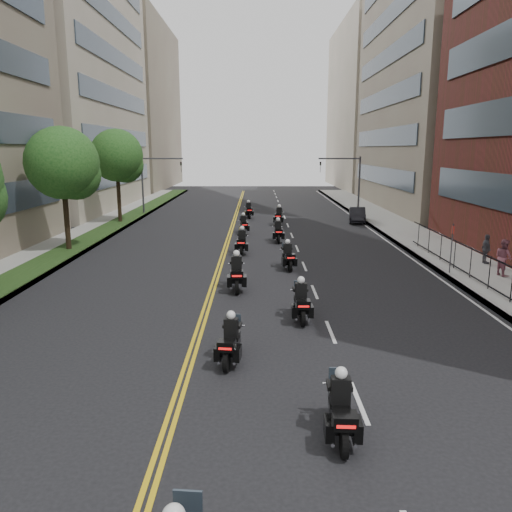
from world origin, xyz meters
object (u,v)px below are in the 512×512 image
at_px(motorcycle_6, 242,243).
at_px(pedestrian_b, 504,257).
at_px(motorcycle_1, 341,411).
at_px(motorcycle_4, 237,275).
at_px(motorcycle_10, 249,211).
at_px(motorcycle_7, 278,232).
at_px(parked_sedan, 357,215).
at_px(pedestrian_c, 486,249).
at_px(motorcycle_3, 301,303).
at_px(motorcycle_8, 244,225).
at_px(motorcycle_9, 279,217).
at_px(motorcycle_5, 288,257).
at_px(motorcycle_2, 231,343).

distance_m(motorcycle_6, pedestrian_b, 14.39).
relative_size(motorcycle_1, motorcycle_4, 0.90).
bearing_deg(motorcycle_10, pedestrian_b, -66.63).
distance_m(motorcycle_7, motorcycle_10, 12.41).
bearing_deg(parked_sedan, pedestrian_c, -67.95).
xyz_separation_m(motorcycle_7, pedestrian_c, (11.08, -7.28, 0.29)).
distance_m(motorcycle_3, motorcycle_8, 19.77).
xyz_separation_m(motorcycle_7, pedestrian_b, (10.75, -9.91, 0.40)).
bearing_deg(motorcycle_9, motorcycle_8, -115.82).
distance_m(motorcycle_1, motorcycle_5, 16.01).
height_order(motorcycle_5, pedestrian_c, pedestrian_c).
height_order(motorcycle_6, pedestrian_b, pedestrian_b).
xyz_separation_m(parked_sedan, pedestrian_b, (3.40, -19.40, 0.42)).
height_order(motorcycle_3, parked_sedan, motorcycle_3).
distance_m(motorcycle_2, motorcycle_9, 27.88).
relative_size(motorcycle_4, motorcycle_7, 1.08).
relative_size(motorcycle_7, pedestrian_c, 1.42).
xyz_separation_m(motorcycle_1, motorcycle_2, (-2.64, 4.05, -0.02)).
xyz_separation_m(motorcycle_3, motorcycle_9, (0.21, 23.95, 0.03)).
height_order(motorcycle_3, motorcycle_6, motorcycle_6).
bearing_deg(motorcycle_7, motorcycle_9, 85.78).
height_order(motorcycle_4, motorcycle_10, motorcycle_4).
height_order(motorcycle_9, motorcycle_10, motorcycle_9).
relative_size(motorcycle_6, motorcycle_7, 1.01).
relative_size(motorcycle_2, motorcycle_9, 0.92).
bearing_deg(motorcycle_10, motorcycle_5, -90.18).
height_order(motorcycle_1, parked_sedan, motorcycle_1).
xyz_separation_m(motorcycle_2, parked_sedan, (9.60, 29.41, 0.02)).
height_order(motorcycle_3, motorcycle_4, motorcycle_4).
distance_m(parked_sedan, pedestrian_b, 19.70).
bearing_deg(pedestrian_b, motorcycle_7, 34.98).
bearing_deg(motorcycle_9, motorcycle_7, -85.32).
bearing_deg(motorcycle_7, motorcycle_10, 99.09).
height_order(motorcycle_8, pedestrian_b, pedestrian_b).
xyz_separation_m(motorcycle_4, motorcycle_5, (2.58, 4.06, -0.09)).
xyz_separation_m(motorcycle_5, motorcycle_10, (-2.42, 20.16, 0.02)).
relative_size(motorcycle_3, pedestrian_b, 1.23).
distance_m(motorcycle_2, pedestrian_c, 18.37).
distance_m(motorcycle_2, motorcycle_10, 32.13).
bearing_deg(motorcycle_2, motorcycle_8, 97.70).
xyz_separation_m(motorcycle_6, motorcycle_7, (2.38, 4.02, -0.01)).
height_order(motorcycle_4, motorcycle_9, motorcycle_4).
bearing_deg(motorcycle_8, motorcycle_7, -62.36).
height_order(motorcycle_8, pedestrian_c, pedestrian_c).
distance_m(motorcycle_1, motorcycle_4, 12.27).
height_order(motorcycle_9, pedestrian_b, pedestrian_b).
relative_size(motorcycle_2, motorcycle_10, 0.96).
bearing_deg(pedestrian_c, motorcycle_10, 35.49).
distance_m(motorcycle_5, motorcycle_7, 7.96).
height_order(motorcycle_6, motorcycle_8, motorcycle_6).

